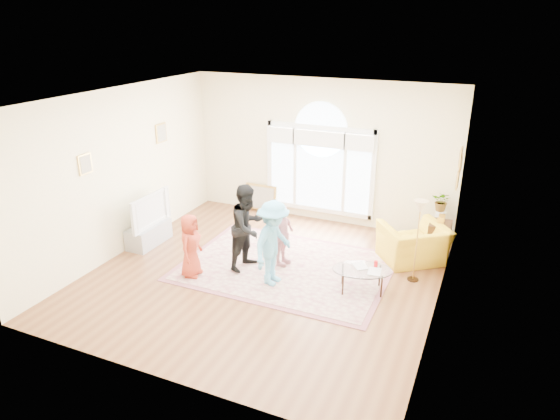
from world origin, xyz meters
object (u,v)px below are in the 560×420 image
at_px(television, 147,210).
at_px(armchair, 413,244).
at_px(tv_console, 149,234).
at_px(coffee_table, 362,270).
at_px(area_rug, 286,267).

xyz_separation_m(television, armchair, (5.11, 1.37, -0.39)).
distance_m(tv_console, coffee_table, 4.52).
bearing_deg(television, area_rug, 3.26).
height_order(television, coffee_table, television).
distance_m(television, coffee_table, 4.53).
bearing_deg(tv_console, television, -0.00).
distance_m(tv_console, armchair, 5.30).
relative_size(area_rug, television, 3.07).
bearing_deg(area_rug, armchair, 29.58).
distance_m(coffee_table, armchair, 1.59).
height_order(area_rug, television, television).
distance_m(area_rug, coffee_table, 1.59).
height_order(area_rug, coffee_table, coffee_table).
relative_size(area_rug, tv_console, 3.60).
bearing_deg(armchair, tv_console, -22.50).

